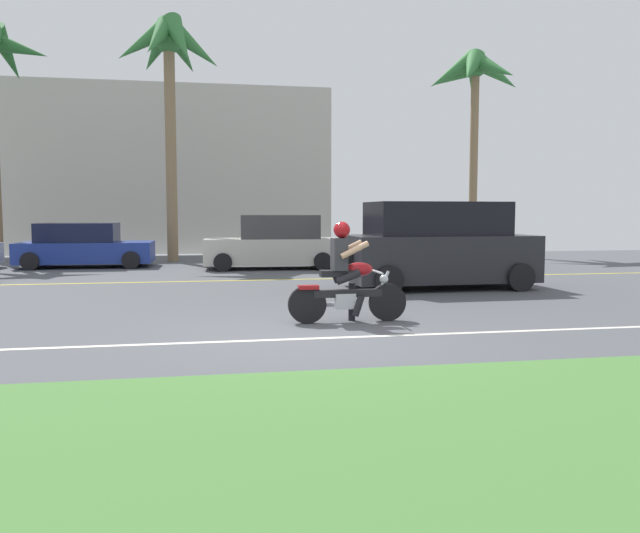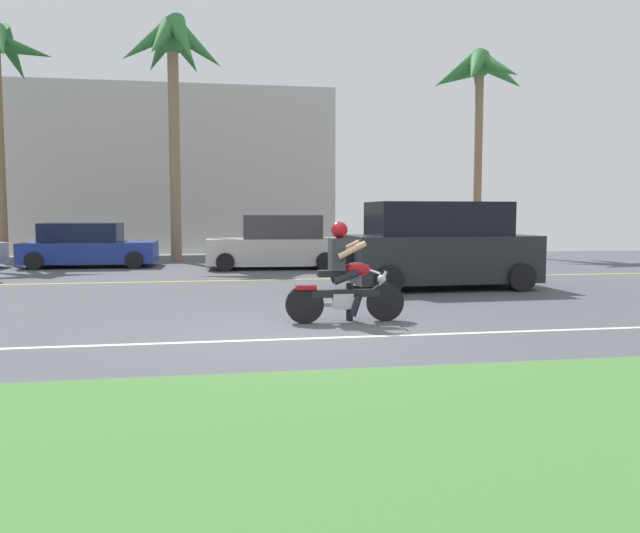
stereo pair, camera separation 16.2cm
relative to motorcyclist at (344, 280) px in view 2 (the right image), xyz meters
The scene contains 12 objects.
ground 2.22m from the motorcyclist, 111.06° to the left, with size 56.00×30.00×0.04m, color #4C4F54.
grass_median 5.23m from the motorcyclist, 98.37° to the right, with size 56.00×3.80×0.06m, color #477A38.
lane_line_near 1.60m from the motorcyclist, 121.42° to the right, with size 50.40×0.12×0.01m, color silver.
lane_line_far 6.74m from the motorcyclist, 96.47° to the left, with size 50.40×0.12×0.01m, color yellow.
motorcyclist is the anchor object (origin of this frame).
suv_nearby 5.25m from the motorcyclist, 53.22° to the left, with size 4.54×2.25×2.02m.
parked_car_1 13.21m from the motorcyclist, 117.60° to the left, with size 4.22×2.08×1.44m.
parked_car_2 10.08m from the motorcyclist, 90.46° to the left, with size 4.31×2.07×1.70m.
parked_car_3 12.26m from the motorcyclist, 61.37° to the left, with size 4.39×2.04×1.52m.
palm_tree_1 19.01m from the motorcyclist, 60.08° to the left, with size 4.30×4.12×8.68m.
palm_tree_2 15.45m from the motorcyclist, 104.01° to the left, with size 3.95×3.82×8.68m.
building_far 20.58m from the motorcyclist, 101.43° to the left, with size 14.75×4.00×7.27m, color #BCB7AD.
Camera 2 is at (-1.32, -8.88, 1.77)m, focal length 35.53 mm.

